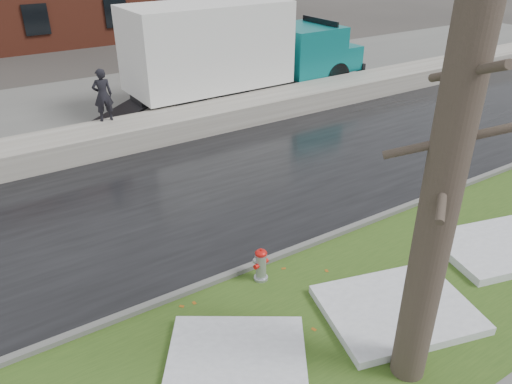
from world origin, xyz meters
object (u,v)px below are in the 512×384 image
fire_hydrant (261,263)px  box_truck (236,50)px  tree (443,186)px  worker (103,95)px

fire_hydrant → box_truck: box_truck is taller
box_truck → tree: bearing=-111.0°
fire_hydrant → tree: 4.34m
fire_hydrant → tree: bearing=-91.1°
fire_hydrant → tree: (0.68, -3.17, 2.88)m
box_truck → worker: box_truck is taller
box_truck → worker: bearing=-166.3°
fire_hydrant → worker: (-0.21, 8.70, 1.16)m
worker → fire_hydrant: bearing=97.1°
box_truck → fire_hydrant: bearing=-119.5°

